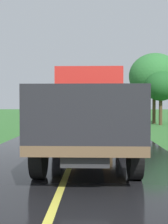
# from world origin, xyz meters

# --- Properties ---
(banana_truck_near) EXTENTS (2.38, 5.82, 2.80)m
(banana_truck_near) POSITION_xyz_m (0.47, 12.76, 1.47)
(banana_truck_near) COLOR #2D2D30
(banana_truck_near) RESTS_ON road_surface
(banana_truck_far) EXTENTS (2.38, 5.81, 2.80)m
(banana_truck_far) POSITION_xyz_m (0.50, 24.21, 1.47)
(banana_truck_far) COLOR #2D2D30
(banana_truck_far) RESTS_ON road_surface
(roadside_tree_near_left) EXTENTS (2.70, 2.70, 4.40)m
(roadside_tree_near_left) POSITION_xyz_m (6.04, 28.26, 3.17)
(roadside_tree_near_left) COLOR #4C3823
(roadside_tree_near_left) RESTS_ON ground
(roadside_tree_mid_right) EXTENTS (4.38, 4.38, 6.13)m
(roadside_tree_mid_right) POSITION_xyz_m (5.85, 29.99, 4.15)
(roadside_tree_mid_right) COLOR #4C3823
(roadside_tree_mid_right) RESTS_ON ground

